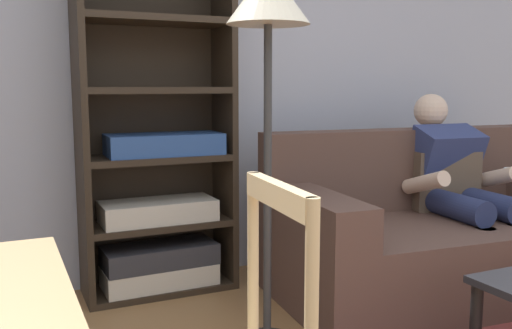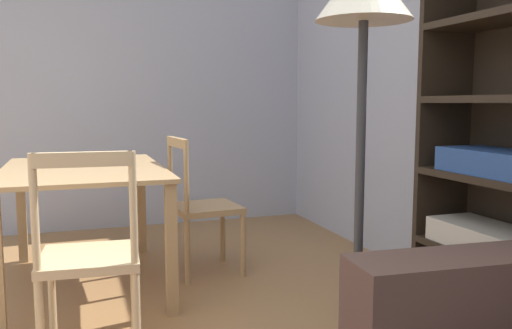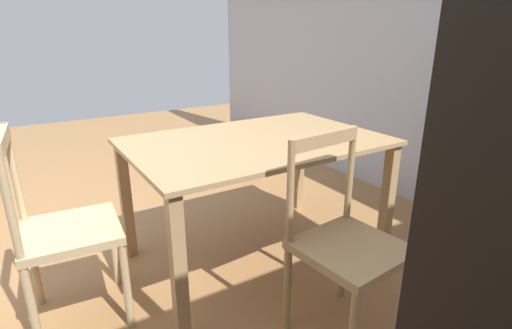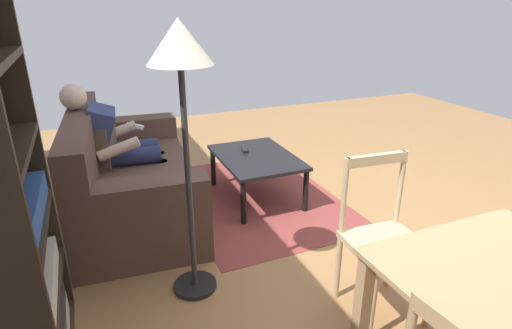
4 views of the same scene
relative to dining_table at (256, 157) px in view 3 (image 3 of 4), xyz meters
The scene contains 4 objects.
wall_side 1.78m from the dining_table, 162.81° to the right, with size 0.12×5.29×2.64m, color #ABB0BE.
dining_table is the anchor object (origin of this frame).
dining_chair_near_wall 0.77m from the dining_table, 89.79° to the left, with size 0.46×0.46×0.92m.
dining_chair_facing_couch 1.05m from the dining_table, ahead, with size 0.45×0.45×0.95m.
Camera 3 is at (-0.55, 2.30, 1.34)m, focal length 27.52 mm.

